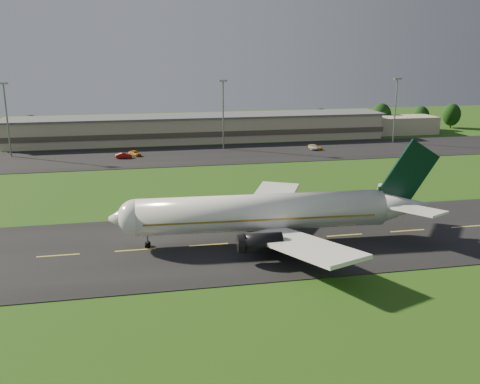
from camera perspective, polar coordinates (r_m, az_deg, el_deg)
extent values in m
plane|color=#1F4B12|center=(84.13, 4.11, -5.18)|extent=(360.00, 360.00, 0.00)
cube|color=black|center=(84.11, 4.11, -5.15)|extent=(220.00, 30.00, 0.10)
cube|color=black|center=(152.33, -3.13, 4.03)|extent=(260.00, 30.00, 0.10)
cylinder|color=white|center=(81.95, 2.37, -2.16)|extent=(38.25, 7.63, 5.60)
sphere|color=white|center=(80.72, -11.02, -2.70)|extent=(5.60, 5.60, 5.60)
cone|color=white|center=(80.85, -12.43, -2.75)|extent=(4.28, 5.58, 5.38)
cone|color=white|center=(88.80, 16.79, -1.45)|extent=(9.28, 5.96, 5.49)
cube|color=olive|center=(81.96, 2.02, -2.41)|extent=(35.25, 7.51, 0.28)
cube|color=black|center=(80.59, -11.46, -2.35)|extent=(2.16, 3.10, 0.65)
cube|color=white|center=(73.04, 6.68, -5.68)|extent=(13.31, 20.22, 2.20)
cube|color=white|center=(93.37, 3.22, -0.98)|extent=(14.87, 20.08, 2.20)
cube|color=white|center=(84.25, 18.25, -1.81)|extent=(7.21, 9.40, 0.91)
cube|color=white|center=(92.93, 15.55, -0.06)|extent=(7.81, 9.35, 0.91)
cube|color=black|center=(87.70, 15.99, -0.37)|extent=(5.02, 0.82, 3.00)
cube|color=black|center=(87.89, 17.65, 2.02)|extent=(9.44, 0.96, 10.55)
cylinder|color=black|center=(74.85, 2.36, -5.39)|extent=(5.74, 3.00, 2.70)
cylinder|color=black|center=(89.80, 0.47, -1.87)|extent=(5.74, 3.00, 2.70)
cube|color=#B7AD8C|center=(175.13, -4.30, 6.76)|extent=(120.00, 15.00, 8.00)
cube|color=#4C4438|center=(175.25, -4.30, 6.50)|extent=(121.00, 15.40, 1.60)
cube|color=#595B60|center=(174.59, -4.33, 8.11)|extent=(122.00, 16.00, 0.50)
cube|color=#B7AD8C|center=(198.31, 16.27, 6.88)|extent=(28.00, 11.00, 6.00)
cylinder|color=gray|center=(160.68, -23.57, 6.98)|extent=(0.44, 0.44, 20.00)
cube|color=gray|center=(159.80, -23.95, 10.56)|extent=(2.40, 1.20, 0.50)
cylinder|color=gray|center=(159.37, -1.81, 8.15)|extent=(0.44, 0.44, 20.00)
cube|color=gray|center=(158.49, -1.84, 11.78)|extent=(2.40, 1.20, 0.50)
cylinder|color=gray|center=(177.04, 16.22, 8.26)|extent=(0.44, 0.44, 20.00)
cube|color=gray|center=(176.24, 16.46, 11.52)|extent=(2.40, 1.20, 0.50)
cylinder|color=black|center=(187.27, -21.28, 5.50)|extent=(0.56, 0.56, 2.69)
ellipsoid|color=black|center=(186.81, -21.37, 6.49)|extent=(6.28, 6.28, 7.85)
cylinder|color=black|center=(183.59, -16.42, 5.71)|extent=(0.56, 0.56, 2.53)
ellipsoid|color=black|center=(183.15, -16.49, 6.66)|extent=(5.90, 5.90, 7.37)
cylinder|color=black|center=(195.80, 8.49, 6.73)|extent=(0.56, 0.56, 2.71)
ellipsoid|color=black|center=(195.36, 8.53, 7.69)|extent=(6.33, 6.33, 7.91)
cylinder|color=black|center=(203.85, 14.74, 6.78)|extent=(0.56, 0.56, 3.15)
ellipsoid|color=black|center=(203.37, 14.82, 7.86)|extent=(7.34, 7.34, 9.18)
cylinder|color=black|center=(212.23, 18.64, 6.74)|extent=(0.56, 0.56, 2.70)
ellipsoid|color=black|center=(211.82, 18.72, 7.62)|extent=(6.29, 6.29, 7.86)
cylinder|color=black|center=(219.82, 21.54, 6.76)|extent=(0.56, 0.56, 2.89)
ellipsoid|color=black|center=(219.41, 21.63, 7.68)|extent=(6.74, 6.74, 8.42)
imported|color=orange|center=(152.55, -11.16, 4.09)|extent=(3.85, 4.72, 1.51)
imported|color=#A90F0B|center=(149.74, -12.30, 3.82)|extent=(4.36, 1.54, 1.43)
imported|color=silver|center=(161.02, 7.84, 4.79)|extent=(3.09, 5.41, 1.42)
imported|color=#E9B50D|center=(160.89, 8.07, 4.74)|extent=(4.22, 4.33, 1.25)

